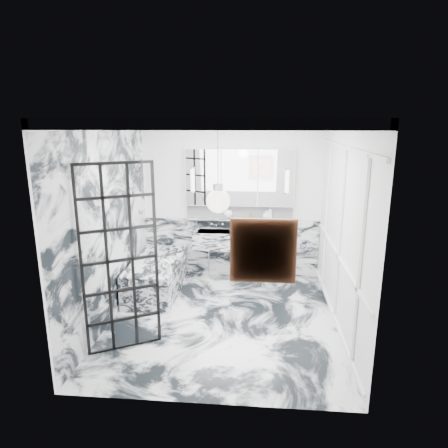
# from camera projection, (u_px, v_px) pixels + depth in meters

# --- Properties ---
(floor) EXTENTS (3.60, 3.60, 0.00)m
(floor) POSITION_uv_depth(u_px,v_px,m) (222.00, 319.00, 5.78)
(floor) COLOR silver
(floor) RESTS_ON ground
(ceiling) EXTENTS (3.60, 3.60, 0.00)m
(ceiling) POSITION_uv_depth(u_px,v_px,m) (222.00, 119.00, 5.08)
(ceiling) COLOR white
(ceiling) RESTS_ON wall_back
(wall_back) EXTENTS (3.60, 0.00, 3.60)m
(wall_back) POSITION_uv_depth(u_px,v_px,m) (231.00, 200.00, 7.17)
(wall_back) COLOR white
(wall_back) RESTS_ON floor
(wall_front) EXTENTS (3.60, 0.00, 3.60)m
(wall_front) POSITION_uv_depth(u_px,v_px,m) (204.00, 274.00, 3.69)
(wall_front) COLOR white
(wall_front) RESTS_ON floor
(wall_left) EXTENTS (0.00, 3.60, 3.60)m
(wall_left) POSITION_uv_depth(u_px,v_px,m) (108.00, 223.00, 5.56)
(wall_left) COLOR white
(wall_left) RESTS_ON floor
(wall_right) EXTENTS (0.00, 3.60, 3.60)m
(wall_right) POSITION_uv_depth(u_px,v_px,m) (342.00, 228.00, 5.29)
(wall_right) COLOR white
(wall_right) RESTS_ON floor
(marble_clad_back) EXTENTS (3.18, 0.05, 1.05)m
(marble_clad_back) POSITION_uv_depth(u_px,v_px,m) (231.00, 247.00, 7.36)
(marble_clad_back) COLOR silver
(marble_clad_back) RESTS_ON floor
(marble_clad_left) EXTENTS (0.02, 3.56, 2.68)m
(marble_clad_left) POSITION_uv_depth(u_px,v_px,m) (109.00, 227.00, 5.58)
(marble_clad_left) COLOR silver
(marble_clad_left) RESTS_ON floor
(panel_molding) EXTENTS (0.03, 3.40, 2.30)m
(panel_molding) POSITION_uv_depth(u_px,v_px,m) (340.00, 235.00, 5.32)
(panel_molding) COLOR white
(panel_molding) RESTS_ON floor
(soap_bottle_a) EXTENTS (0.09, 0.09, 0.22)m
(soap_bottle_a) POSITION_uv_depth(u_px,v_px,m) (270.00, 213.00, 7.07)
(soap_bottle_a) COLOR #8C5919
(soap_bottle_a) RESTS_ON ledge
(soap_bottle_b) EXTENTS (0.08, 0.08, 0.17)m
(soap_bottle_b) POSITION_uv_depth(u_px,v_px,m) (267.00, 214.00, 7.08)
(soap_bottle_b) COLOR #4C4C51
(soap_bottle_b) RESTS_ON ledge
(soap_bottle_c) EXTENTS (0.15, 0.15, 0.15)m
(soap_bottle_c) POSITION_uv_depth(u_px,v_px,m) (266.00, 215.00, 7.08)
(soap_bottle_c) COLOR silver
(soap_bottle_c) RESTS_ON ledge
(face_pot) EXTENTS (0.16, 0.16, 0.16)m
(face_pot) POSITION_uv_depth(u_px,v_px,m) (228.00, 214.00, 7.14)
(face_pot) COLOR white
(face_pot) RESTS_ON ledge
(amber_bottle) EXTENTS (0.04, 0.04, 0.10)m
(amber_bottle) POSITION_uv_depth(u_px,v_px,m) (251.00, 216.00, 7.11)
(amber_bottle) COLOR #8C5919
(amber_bottle) RESTS_ON ledge
(flower_vase) EXTENTS (0.09, 0.09, 0.12)m
(flower_vase) POSITION_uv_depth(u_px,v_px,m) (169.00, 270.00, 5.98)
(flower_vase) COLOR silver
(flower_vase) RESTS_ON bathtub
(crittall_door) EXTENTS (0.79, 0.46, 2.32)m
(crittall_door) POSITION_uv_depth(u_px,v_px,m) (120.00, 260.00, 4.78)
(crittall_door) COLOR black
(crittall_door) RESTS_ON floor
(artwork) EXTENTS (0.50, 0.05, 0.50)m
(artwork) POSITION_uv_depth(u_px,v_px,m) (263.00, 251.00, 3.63)
(artwork) COLOR #D65916
(artwork) RESTS_ON wall_front
(pendant_light) EXTENTS (0.24, 0.24, 0.24)m
(pendant_light) POSITION_uv_depth(u_px,v_px,m) (218.00, 201.00, 3.97)
(pendant_light) COLOR white
(pendant_light) RESTS_ON ceiling
(trough_sink) EXTENTS (1.60, 0.45, 0.30)m
(trough_sink) POSITION_uv_depth(u_px,v_px,m) (239.00, 240.00, 7.08)
(trough_sink) COLOR silver
(trough_sink) RESTS_ON wall_back
(ledge) EXTENTS (1.90, 0.14, 0.04)m
(ledge) POSITION_uv_depth(u_px,v_px,m) (239.00, 219.00, 7.16)
(ledge) COLOR silver
(ledge) RESTS_ON wall_back
(subway_tile) EXTENTS (1.90, 0.03, 0.23)m
(subway_tile) POSITION_uv_depth(u_px,v_px,m) (239.00, 211.00, 7.18)
(subway_tile) COLOR white
(subway_tile) RESTS_ON wall_back
(mirror_cabinet) EXTENTS (1.90, 0.16, 1.00)m
(mirror_cabinet) POSITION_uv_depth(u_px,v_px,m) (240.00, 178.00, 6.98)
(mirror_cabinet) COLOR white
(mirror_cabinet) RESTS_ON wall_back
(sconce_left) EXTENTS (0.07, 0.07, 0.40)m
(sconce_left) POSITION_uv_depth(u_px,v_px,m) (192.00, 180.00, 6.96)
(sconce_left) COLOR white
(sconce_left) RESTS_ON mirror_cabinet
(sconce_right) EXTENTS (0.07, 0.07, 0.40)m
(sconce_right) POSITION_uv_depth(u_px,v_px,m) (287.00, 181.00, 6.82)
(sconce_right) COLOR white
(sconce_right) RESTS_ON mirror_cabinet
(bathtub) EXTENTS (0.75, 1.65, 0.55)m
(bathtub) POSITION_uv_depth(u_px,v_px,m) (157.00, 275.00, 6.67)
(bathtub) COLOR silver
(bathtub) RESTS_ON floor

